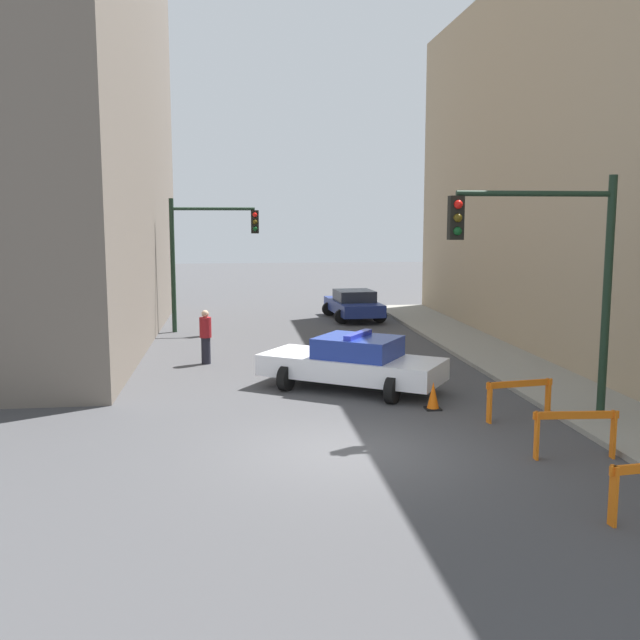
% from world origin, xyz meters
% --- Properties ---
extents(ground_plane, '(120.00, 120.00, 0.00)m').
position_xyz_m(ground_plane, '(0.00, 0.00, 0.00)').
color(ground_plane, '#424244').
extents(traffic_light_near, '(3.64, 0.35, 5.20)m').
position_xyz_m(traffic_light_near, '(4.73, 1.43, 3.53)').
color(traffic_light_near, black).
rests_on(traffic_light_near, sidewalk_right).
extents(traffic_light_far, '(3.44, 0.35, 5.20)m').
position_xyz_m(traffic_light_far, '(-3.30, 15.24, 3.40)').
color(traffic_light_far, black).
rests_on(traffic_light_far, ground_plane).
extents(police_car, '(4.94, 4.13, 1.52)m').
position_xyz_m(police_car, '(0.96, 4.90, 0.72)').
color(police_car, white).
rests_on(police_car, ground_plane).
extents(parked_car_near, '(2.48, 4.42, 1.31)m').
position_xyz_m(parked_car_near, '(3.20, 17.96, 0.67)').
color(parked_car_near, navy).
rests_on(parked_car_near, ground_plane).
extents(pedestrian_crossing, '(0.48, 0.48, 1.66)m').
position_xyz_m(pedestrian_crossing, '(-2.95, 8.78, 0.86)').
color(pedestrian_crossing, black).
rests_on(pedestrian_crossing, ground_plane).
extents(barrier_mid, '(1.60, 0.26, 0.90)m').
position_xyz_m(barrier_mid, '(4.12, -0.92, 0.62)').
color(barrier_mid, orange).
rests_on(barrier_mid, ground_plane).
extents(barrier_back, '(1.59, 0.37, 0.90)m').
position_xyz_m(barrier_back, '(4.10, 1.62, 0.62)').
color(barrier_back, orange).
rests_on(barrier_back, ground_plane).
extents(traffic_cone, '(0.36, 0.36, 0.66)m').
position_xyz_m(traffic_cone, '(2.49, 2.76, 0.32)').
color(traffic_cone, black).
rests_on(traffic_cone, ground_plane).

